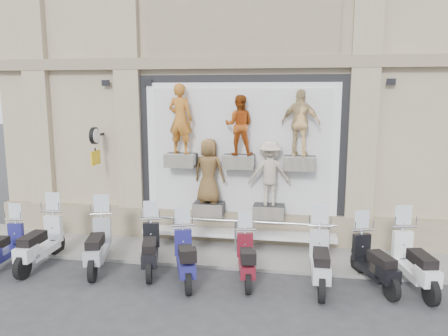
{
  "coord_description": "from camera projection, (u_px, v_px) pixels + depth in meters",
  "views": [
    {
      "loc": [
        1.45,
        -8.51,
        4.07
      ],
      "look_at": [
        -0.28,
        1.9,
        2.26
      ],
      "focal_mm": 35.0,
      "sensor_mm": 36.0,
      "label": 1
    }
  ],
  "objects": [
    {
      "name": "shop_vitrine",
      "position": [
        242.0,
        158.0,
        11.45
      ],
      "size": [
        5.6,
        0.83,
        4.3
      ],
      "color": "black",
      "rests_on": "ground"
    },
    {
      "name": "scooter_f",
      "position": [
        246.0,
        250.0,
        9.49
      ],
      "size": [
        0.8,
        1.8,
        1.41
      ],
      "primitive_type": null,
      "rotation": [
        0.0,
        0.0,
        0.17
      ],
      "color": "maroon",
      "rests_on": "ground"
    },
    {
      "name": "guard_rail",
      "position": [
        235.0,
        237.0,
        11.06
      ],
      "size": [
        5.06,
        0.1,
        0.93
      ],
      "primitive_type": null,
      "color": "#9EA0A5",
      "rests_on": "ground"
    },
    {
      "name": "sidewalk",
      "position": [
        236.0,
        252.0,
        11.23
      ],
      "size": [
        16.0,
        2.2,
        0.08
      ],
      "primitive_type": "cube",
      "color": "gray",
      "rests_on": "ground"
    },
    {
      "name": "scooter_b",
      "position": [
        39.0,
        233.0,
        10.28
      ],
      "size": [
        0.63,
        2.05,
        1.66
      ],
      "primitive_type": null,
      "rotation": [
        0.0,
        0.0,
        0.02
      ],
      "color": "silver",
      "rests_on": "ground"
    },
    {
      "name": "scooter_e",
      "position": [
        185.0,
        247.0,
        9.48
      ],
      "size": [
        1.14,
        1.96,
        1.53
      ],
      "primitive_type": null,
      "rotation": [
        0.0,
        0.0,
        0.33
      ],
      "color": "navy",
      "rests_on": "ground"
    },
    {
      "name": "scooter_h",
      "position": [
        375.0,
        253.0,
        9.21
      ],
      "size": [
        1.17,
        1.93,
        1.51
      ],
      "primitive_type": null,
      "rotation": [
        0.0,
        0.0,
        0.36
      ],
      "color": "black",
      "rests_on": "ground"
    },
    {
      "name": "scooter_a",
      "position": [
        3.0,
        238.0,
        10.27
      ],
      "size": [
        0.62,
        1.77,
        1.41
      ],
      "primitive_type": null,
      "rotation": [
        0.0,
        0.0,
        0.06
      ],
      "color": "navy",
      "rests_on": "ground"
    },
    {
      "name": "scooter_c",
      "position": [
        97.0,
        235.0,
        10.13
      ],
      "size": [
        1.09,
        2.1,
        1.64
      ],
      "primitive_type": null,
      "rotation": [
        0.0,
        0.0,
        0.26
      ],
      "color": "#90959C",
      "rests_on": "ground"
    },
    {
      "name": "building",
      "position": [
        256.0,
        36.0,
        14.99
      ],
      "size": [
        14.0,
        8.6,
        12.0
      ],
      "primitive_type": null,
      "color": "tan",
      "rests_on": "ground"
    },
    {
      "name": "ground",
      "position": [
        222.0,
        289.0,
        9.2
      ],
      "size": [
        90.0,
        90.0,
        0.0
      ],
      "primitive_type": "plane",
      "color": "#2F2F32",
      "rests_on": "ground"
    },
    {
      "name": "scooter_i",
      "position": [
        415.0,
        251.0,
        9.08
      ],
      "size": [
        0.98,
        2.1,
        1.64
      ],
      "primitive_type": null,
      "rotation": [
        0.0,
        0.0,
        0.2
      ],
      "color": "white",
      "rests_on": "ground"
    },
    {
      "name": "scooter_g",
      "position": [
        321.0,
        250.0,
        9.2
      ],
      "size": [
        0.59,
        2.0,
        1.63
      ],
      "primitive_type": null,
      "rotation": [
        0.0,
        0.0,
        0.0
      ],
      "color": "#B5B8BD",
      "rests_on": "ground"
    },
    {
      "name": "scooter_d",
      "position": [
        150.0,
        239.0,
        10.03
      ],
      "size": [
        1.04,
        1.95,
        1.52
      ],
      "primitive_type": null,
      "rotation": [
        0.0,
        0.0,
        0.28
      ],
      "color": "black",
      "rests_on": "ground"
    },
    {
      "name": "clock_sign_bracket",
      "position": [
        95.0,
        141.0,
        11.75
      ],
      "size": [
        0.1,
        0.8,
        1.02
      ],
      "color": "black",
      "rests_on": "ground"
    }
  ]
}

